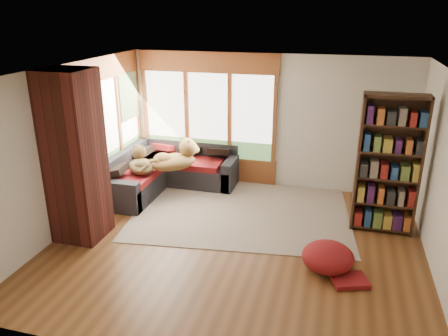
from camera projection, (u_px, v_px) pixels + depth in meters
The scene contains 17 objects.
floor at pixel (236, 244), 6.67m from camera, with size 5.50×5.50×0.00m, color brown.
ceiling at pixel (238, 71), 5.76m from camera, with size 5.50×5.50×0.00m, color white.
wall_back at pixel (267, 122), 8.48m from camera, with size 5.50×0.04×2.60m, color silver.
wall_front at pixel (173, 254), 3.95m from camera, with size 5.50×0.04×2.60m, color silver.
wall_left at pixel (68, 148), 6.89m from camera, with size 0.04×5.00×2.60m, color silver.
wall_right at pixel (447, 183), 5.54m from camera, with size 0.04×5.00×2.60m, color silver.
windows_back at pixel (208, 116), 8.73m from camera, with size 2.82×0.10×1.90m.
windows_left at pixel (108, 127), 7.95m from camera, with size 0.10×2.62×1.90m.
roller_blind at pixel (128, 96), 8.55m from camera, with size 0.03×0.72×0.90m, color #637950.
brick_chimney at pixel (75, 157), 6.49m from camera, with size 0.70×0.70×2.60m, color #471914.
sectional_sofa at pixel (160, 174), 8.58m from camera, with size 2.20×2.20×0.80m.
area_rug at pixel (242, 210), 7.76m from camera, with size 3.71×2.83×0.01m, color beige.
bookshelf at pixel (388, 165), 6.71m from camera, with size 0.95×0.32×2.21m.
pouf at pixel (328, 256), 5.95m from camera, with size 0.71×0.71×0.38m, color maroon.
dog_tan at pixel (177, 155), 8.15m from camera, with size 1.02×0.99×0.50m.
dog_brindle at pixel (140, 160), 8.05m from camera, with size 0.74×0.82×0.40m.
throw_pillows at pixel (164, 150), 8.54m from camera, with size 1.98×1.68×0.45m.
Camera 1 is at (1.35, -5.69, 3.41)m, focal length 35.00 mm.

